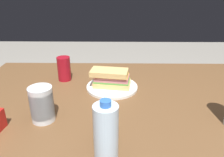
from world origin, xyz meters
TOP-DOWN VIEW (x-y plane):
  - dining_table at (0.00, 0.00)m, footprint 1.43×0.95m
  - paper_plate at (0.04, -0.12)m, footprint 0.24×0.24m
  - sandwich at (0.05, -0.12)m, footprint 0.19×0.12m
  - soda_can_red at (0.29, -0.22)m, footprint 0.07×0.07m
  - water_bottle_tall at (0.05, 0.37)m, footprint 0.06×0.06m
  - plastic_cup_stack at (0.29, 0.14)m, footprint 0.08×0.08m
  - soda_can_silver at (0.06, 0.25)m, footprint 0.07×0.07m

SIDE VIEW (x-z plane):
  - dining_table at x=0.00m, z-range 0.28..1.03m
  - paper_plate at x=0.04m, z-range 0.75..0.76m
  - sandwich at x=0.05m, z-range 0.76..0.84m
  - soda_can_red at x=0.29m, z-range 0.75..0.87m
  - soda_can_silver at x=0.06m, z-range 0.75..0.87m
  - plastic_cup_stack at x=0.29m, z-range 0.75..0.88m
  - water_bottle_tall at x=0.05m, z-range 0.74..0.95m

